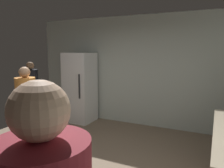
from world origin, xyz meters
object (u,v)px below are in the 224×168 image
Objects in this scene: foreground_table at (6,158)px; plastic_cup_blue at (10,140)px; refrigerator at (80,87)px; person_in_black_shirt at (31,89)px; person_in_orange_shirt at (26,105)px.

foreground_table is 0.20m from plastic_cup_blue.
foreground_table is 7.27× the size of plastic_cup_blue.
refrigerator is 3.35m from foreground_table.
person_in_orange_shirt is at bearing 20.51° from person_in_black_shirt.
person_in_black_shirt is at bearing 130.70° from plastic_cup_blue.
plastic_cup_blue is 0.07× the size of person_in_orange_shirt.
person_in_orange_shirt is at bearing -82.40° from refrigerator.
refrigerator is 3.21m from plastic_cup_blue.
foreground_table is 0.50× the size of person_in_black_shirt.
plastic_cup_blue is 2.89m from person_in_black_shirt.
person_in_black_shirt is (-1.89, 2.19, 0.14)m from plastic_cup_blue.
person_in_black_shirt is 1.00× the size of person_in_orange_shirt.
refrigerator reaches higher than foreground_table.
plastic_cup_blue is at bearing 18.39° from person_in_black_shirt.
person_in_orange_shirt is (-0.76, 0.98, 0.13)m from plastic_cup_blue.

